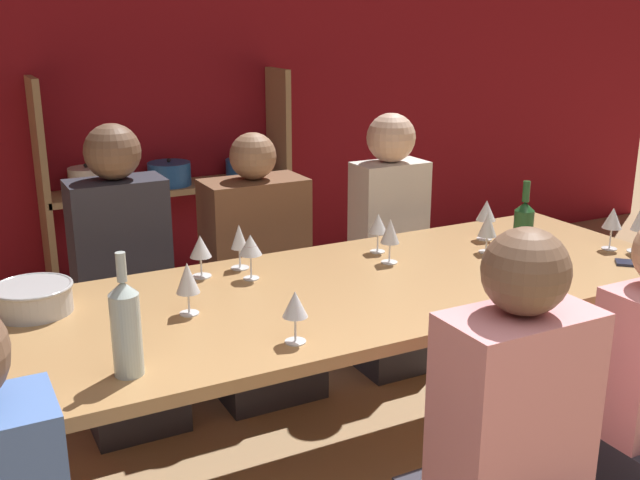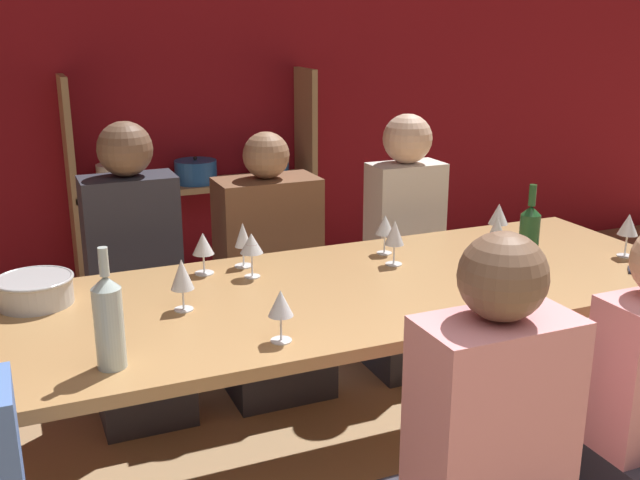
% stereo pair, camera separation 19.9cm
% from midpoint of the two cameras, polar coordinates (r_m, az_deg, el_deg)
% --- Properties ---
extents(wall_back_red, '(8.80, 0.06, 2.70)m').
position_cam_midpoint_polar(wall_back_red, '(4.56, -11.90, 12.31)').
color(wall_back_red, maroon).
rests_on(wall_back_red, ground_plane).
extents(shelf_unit, '(1.45, 0.30, 1.37)m').
position_cam_midpoint_polar(shelf_unit, '(4.54, -8.63, 1.75)').
color(shelf_unit, tan).
rests_on(shelf_unit, ground_plane).
extents(dining_table, '(2.72, 0.94, 0.77)m').
position_cam_midpoint_polar(dining_table, '(2.62, 3.06, -5.42)').
color(dining_table, '#AD7F4C').
rests_on(dining_table, ground_plane).
extents(mixing_bowl, '(0.25, 0.25, 0.09)m').
position_cam_midpoint_polar(mixing_bowl, '(2.58, -18.85, -3.61)').
color(mixing_bowl, '#B7BABC').
rests_on(mixing_bowl, dining_table).
extents(wine_bottle_green, '(0.07, 0.07, 0.34)m').
position_cam_midpoint_polar(wine_bottle_green, '(2.81, 17.60, 0.02)').
color(wine_bottle_green, '#1E4C23').
rests_on(wine_bottle_green, dining_table).
extents(wine_bottle_dark, '(0.08, 0.08, 0.34)m').
position_cam_midpoint_polar(wine_bottle_dark, '(2.03, -13.11, -6.02)').
color(wine_bottle_dark, '#B2C6C1').
rests_on(wine_bottle_dark, dining_table).
extents(wine_glass_white_a, '(0.07, 0.07, 0.17)m').
position_cam_midpoint_polar(wine_glass_white_a, '(2.82, 7.72, 0.43)').
color(wine_glass_white_a, white).
rests_on(wine_glass_white_a, dining_table).
extents(wine_glass_empty_a, '(0.08, 0.08, 0.17)m').
position_cam_midpoint_polar(wine_glass_empty_a, '(3.18, 15.21, 1.85)').
color(wine_glass_empty_a, white).
rests_on(wine_glass_empty_a, dining_table).
extents(wine_glass_white_b, '(0.08, 0.08, 0.16)m').
position_cam_midpoint_polar(wine_glass_white_b, '(2.95, 6.90, 1.05)').
color(wine_glass_white_b, white).
rests_on(wine_glass_white_b, dining_table).
extents(wine_glass_red_a, '(0.07, 0.07, 0.17)m').
position_cam_midpoint_polar(wine_glass_red_a, '(2.79, -3.87, 0.22)').
color(wine_glass_red_a, white).
rests_on(wine_glass_red_a, dining_table).
extents(wine_glass_white_c, '(0.08, 0.08, 0.16)m').
position_cam_midpoint_polar(wine_glass_white_c, '(2.72, -6.84, -0.42)').
color(wine_glass_white_c, white).
rests_on(wine_glass_white_c, dining_table).
extents(wine_glass_red_c, '(0.08, 0.08, 0.17)m').
position_cam_midpoint_polar(wine_glass_red_c, '(3.17, 24.13, 0.98)').
color(wine_glass_red_c, white).
rests_on(wine_glass_red_c, dining_table).
extents(wine_glass_white_d, '(0.07, 0.07, 0.17)m').
position_cam_midpoint_polar(wine_glass_white_d, '(2.39, -8.14, -2.75)').
color(wine_glass_white_d, white).
rests_on(wine_glass_white_d, dining_table).
extents(wine_glass_white_e, '(0.07, 0.07, 0.16)m').
position_cam_midpoint_polar(wine_glass_white_e, '(2.14, -0.35, -5.01)').
color(wine_glass_white_e, white).
rests_on(wine_glass_white_e, dining_table).
extents(wine_glass_red_d, '(0.07, 0.07, 0.16)m').
position_cam_midpoint_polar(wine_glass_red_d, '(3.00, 15.19, 0.76)').
color(wine_glass_red_d, white).
rests_on(wine_glass_red_d, dining_table).
extents(wine_glass_red_e, '(0.08, 0.08, 0.16)m').
position_cam_midpoint_polar(wine_glass_red_e, '(2.67, -3.12, -0.37)').
color(wine_glass_red_e, white).
rests_on(wine_glass_red_e, dining_table).
extents(person_far_a, '(0.45, 0.57, 1.19)m').
position_cam_midpoint_polar(person_far_a, '(3.46, -2.25, -4.39)').
color(person_far_a, '#2D2D38').
rests_on(person_far_a, ground_plane).
extents(person_far_b, '(0.38, 0.48, 1.28)m').
position_cam_midpoint_polar(person_far_b, '(3.27, -12.08, -5.16)').
color(person_far_b, '#2D2D38').
rests_on(person_far_b, ground_plane).
extents(person_far_c, '(0.35, 0.43, 1.25)m').
position_cam_midpoint_polar(person_far_c, '(3.65, 7.90, -2.50)').
color(person_far_c, '#2D2D38').
rests_on(person_far_c, ground_plane).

